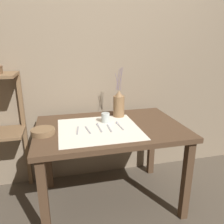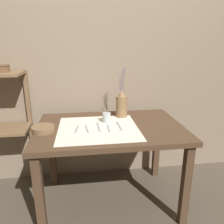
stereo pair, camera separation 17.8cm
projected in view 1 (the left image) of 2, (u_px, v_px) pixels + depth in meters
name	position (u px, v px, depth m)	size (l,w,h in m)	color
ground_plane	(110.00, 200.00, 2.04)	(12.00, 12.00, 0.00)	brown
stone_wall_back	(98.00, 64.00, 2.16)	(7.00, 0.06, 2.40)	gray
wooden_table	(110.00, 136.00, 1.85)	(1.21, 0.81, 0.74)	#4C3523
linen_cloth	(99.00, 129.00, 1.75)	(0.64, 0.59, 0.00)	silver
pitcher_with_flowers	(119.00, 105.00, 2.02)	(0.10, 0.10, 0.46)	olive
wooden_bowl	(43.00, 132.00, 1.64)	(0.18, 0.18, 0.04)	brown
glass_tumbler_near	(106.00, 118.00, 1.88)	(0.07, 0.07, 0.08)	#B7C1BC
fork_inner	(78.00, 130.00, 1.71)	(0.03, 0.16, 0.00)	#939399
fork_outer	(88.00, 130.00, 1.72)	(0.03, 0.16, 0.00)	#939399
spoon_outer	(98.00, 126.00, 1.80)	(0.02, 0.18, 0.02)	#939399
knife_center	(109.00, 128.00, 1.76)	(0.01, 0.16, 0.00)	#939399
spoon_inner	(118.00, 124.00, 1.84)	(0.03, 0.18, 0.02)	#939399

